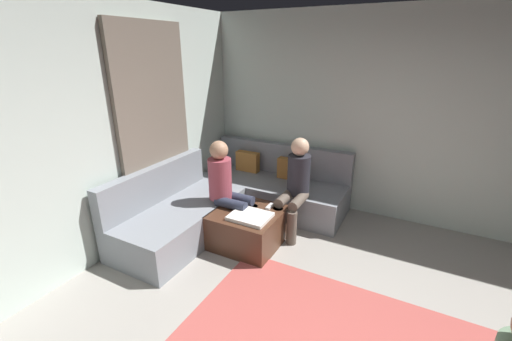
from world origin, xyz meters
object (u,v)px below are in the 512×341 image
Objects in this scene: ottoman at (248,227)px; coffee_mug at (239,198)px; sectional_couch at (235,199)px; game_remote at (270,206)px; person_on_couch_back at (296,183)px; person_on_couch_side at (227,186)px.

ottoman is 0.38m from coffee_mug.
sectional_couch is 0.67m from ottoman.
person_on_couch_back is at bearing 58.69° from game_remote.
person_on_couch_back reaches higher than ottoman.
ottoman is (0.47, -0.48, -0.07)m from sectional_couch.
person_on_couch_side reaches higher than ottoman.
person_on_couch_side reaches higher than coffee_mug.
sectional_couch is 0.43m from coffee_mug.
coffee_mug is 0.63× the size of game_remote.
ottoman is at bearing -39.29° from coffee_mug.
sectional_couch reaches higher than coffee_mug.
game_remote is 0.43m from person_on_couch_back.
ottoman is 0.63× the size of person_on_couch_side.
person_on_couch_back reaches higher than game_remote.
game_remote is at bearing 50.71° from ottoman.
sectional_couch is 17.00× the size of game_remote.
game_remote is 0.57m from person_on_couch_side.
person_on_couch_back is (0.59, 0.36, 0.19)m from coffee_mug.
ottoman is at bearing 78.39° from person_on_couch_side.
ottoman is at bearing 55.23° from person_on_couch_back.
sectional_couch is 0.58m from person_on_couch_side.
coffee_mug is at bearing 31.07° from person_on_couch_back.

